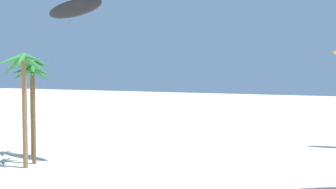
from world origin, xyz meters
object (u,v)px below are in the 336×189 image
Objects in this scene: palm_tree_3 at (24,73)px; palm_tree_1 at (32,74)px; flying_kite_3 at (74,8)px; palm_tree_2 at (33,81)px.

palm_tree_1 is at bearing 127.61° from palm_tree_3.
palm_tree_1 is 5.20m from palm_tree_3.
palm_tree_2 is at bearing -133.34° from flying_kite_3.
flying_kite_3 is (1.98, 4.05, 5.64)m from palm_tree_3.
flying_kite_3 is at bearing 63.92° from palm_tree_3.
palm_tree_2 is 1.69m from palm_tree_3.
palm_tree_2 is 0.90× the size of palm_tree_3.
flying_kite_3 is (5.15, -0.06, 5.81)m from palm_tree_1.
palm_tree_3 is (3.17, -4.11, 0.17)m from palm_tree_1.
palm_tree_1 is 0.98× the size of palm_tree_3.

